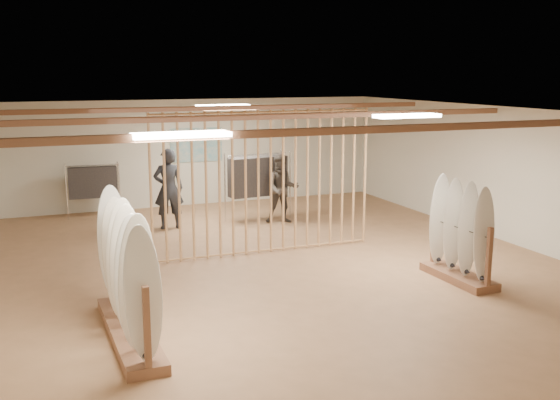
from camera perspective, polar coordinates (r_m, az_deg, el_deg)
name	(u,v)px	position (r m, az deg, el deg)	size (l,w,h in m)	color
floor	(280,263)	(12.23, 0.00, -5.53)	(12.00, 12.00, 0.00)	#A0724D
ceiling	(280,112)	(11.74, 0.00, 7.69)	(12.00, 12.00, 0.00)	#9C9993
wall_back	(196,152)	(17.56, -7.30, 4.14)	(12.00, 12.00, 0.00)	beige
wall_front	(506,289)	(6.86, 19.08, -7.32)	(12.00, 12.00, 0.00)	beige
wall_right	(501,174)	(14.49, 18.70, 2.18)	(12.00, 12.00, 0.00)	beige
ceiling_slats	(280,116)	(11.74, 0.00, 7.30)	(9.50, 6.12, 0.10)	brown
light_panels	(280,115)	(11.74, 0.00, 7.40)	(1.20, 0.35, 0.06)	white
bamboo_partition	(265,182)	(12.64, -1.35, 1.54)	(4.45, 0.05, 2.78)	tan
poster	(196,145)	(17.51, -7.30, 4.78)	(1.40, 0.03, 0.90)	teal
rack_left	(128,292)	(8.95, -13.10, -7.81)	(0.54, 2.67, 1.86)	brown
rack_right	(460,246)	(11.49, 15.39, -3.84)	(0.53, 1.57, 1.82)	brown
clothing_rack_a	(93,182)	(16.57, -15.99, 1.50)	(1.23, 0.37, 1.32)	silver
clothing_rack_b	(258,176)	(15.56, -1.94, 2.09)	(1.52, 0.57, 1.64)	silver
shopper_a	(168,183)	(14.91, -9.69, 1.43)	(0.75, 0.51, 2.07)	#23252A
shopper_b	(282,184)	(15.30, 0.19, 1.39)	(0.89, 0.69, 1.84)	#37302A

